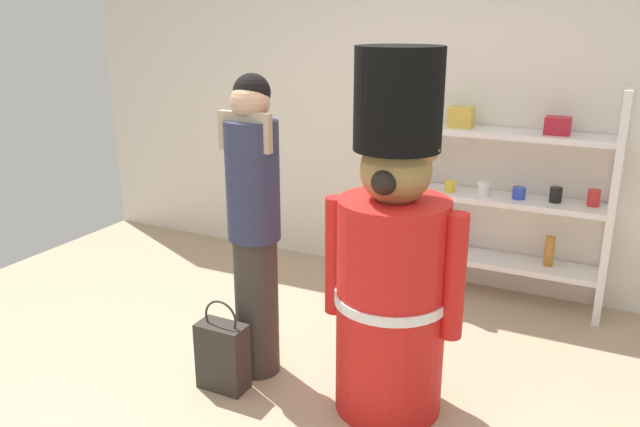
{
  "coord_description": "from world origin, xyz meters",
  "views": [
    {
      "loc": [
        1.2,
        -2.34,
        1.95
      ],
      "look_at": [
        -0.14,
        0.37,
        1.0
      ],
      "focal_mm": 35.25,
      "sensor_mm": 36.0,
      "label": 1
    }
  ],
  "objects_px": {
    "merchandise_shelf": "(501,194)",
    "teddy_bear_guard": "(392,263)",
    "person_shopper": "(254,222)",
    "shopping_bag": "(223,355)"
  },
  "relations": [
    {
      "from": "teddy_bear_guard",
      "to": "shopping_bag",
      "type": "distance_m",
      "value": 1.08
    },
    {
      "from": "merchandise_shelf",
      "to": "person_shopper",
      "type": "distance_m",
      "value": 1.9
    },
    {
      "from": "teddy_bear_guard",
      "to": "shopping_bag",
      "type": "relative_size",
      "value": 3.51
    },
    {
      "from": "person_shopper",
      "to": "shopping_bag",
      "type": "relative_size",
      "value": 3.23
    },
    {
      "from": "merchandise_shelf",
      "to": "shopping_bag",
      "type": "height_order",
      "value": "merchandise_shelf"
    },
    {
      "from": "merchandise_shelf",
      "to": "teddy_bear_guard",
      "type": "height_order",
      "value": "teddy_bear_guard"
    },
    {
      "from": "teddy_bear_guard",
      "to": "shopping_bag",
      "type": "xyz_separation_m",
      "value": [
        -0.86,
        -0.24,
        -0.6
      ]
    },
    {
      "from": "person_shopper",
      "to": "shopping_bag",
      "type": "xyz_separation_m",
      "value": [
        -0.08,
        -0.24,
        -0.7
      ]
    },
    {
      "from": "merchandise_shelf",
      "to": "shopping_bag",
      "type": "distance_m",
      "value": 2.22
    },
    {
      "from": "person_shopper",
      "to": "merchandise_shelf",
      "type": "bearing_deg",
      "value": 58.21
    }
  ]
}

